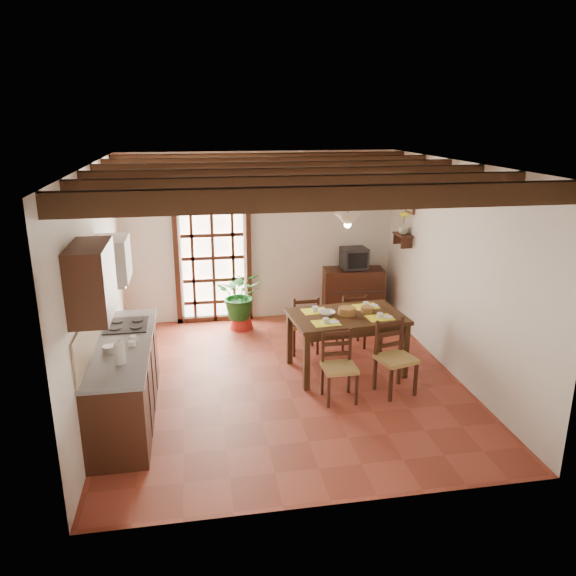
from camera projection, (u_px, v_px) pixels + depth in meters
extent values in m
plane|color=maroon|center=(286.00, 381.00, 7.38)|extent=(5.00, 5.00, 0.00)
cube|color=silver|center=(260.00, 237.00, 9.32)|extent=(4.50, 0.02, 2.80)
cube|color=silver|center=(336.00, 362.00, 4.62)|extent=(4.50, 0.02, 2.80)
cube|color=silver|center=(97.00, 288.00, 6.60)|extent=(0.02, 5.00, 2.80)
cube|color=silver|center=(455.00, 270.00, 7.34)|extent=(0.02, 5.00, 2.80)
cube|color=white|center=(285.00, 164.00, 6.56)|extent=(4.50, 5.00, 0.02)
cube|color=black|center=(328.00, 198.00, 4.61)|extent=(4.50, 0.14, 0.20)
cube|color=black|center=(307.00, 186.00, 5.40)|extent=(4.50, 0.14, 0.20)
cube|color=black|center=(292.00, 177.00, 6.19)|extent=(4.50, 0.14, 0.20)
cube|color=black|center=(280.00, 170.00, 6.99)|extent=(4.50, 0.14, 0.20)
cube|color=black|center=(270.00, 164.00, 7.78)|extent=(4.50, 0.14, 0.20)
cube|color=black|center=(263.00, 160.00, 8.57)|extent=(4.50, 0.14, 0.20)
cube|color=white|center=(213.00, 257.00, 9.27)|extent=(1.01, 0.02, 2.11)
cube|color=#331910|center=(210.00, 188.00, 8.89)|extent=(1.26, 0.10, 0.08)
cube|color=#331910|center=(177.00, 259.00, 9.13)|extent=(0.08, 0.10, 2.28)
cube|color=#331910|center=(249.00, 256.00, 9.32)|extent=(0.08, 0.10, 2.28)
cube|color=#331910|center=(213.00, 258.00, 9.21)|extent=(1.01, 0.03, 2.02)
cube|color=#331910|center=(125.00, 382.00, 6.37)|extent=(0.60, 2.20, 0.88)
cube|color=slate|center=(122.00, 345.00, 6.23)|extent=(0.64, 2.25, 0.04)
cube|color=tan|center=(93.00, 327.00, 6.12)|extent=(0.02, 2.20, 0.50)
cube|color=#331910|center=(91.00, 281.00, 5.27)|extent=(0.35, 0.80, 0.70)
cube|color=white|center=(112.00, 259.00, 6.48)|extent=(0.38, 0.60, 0.50)
cube|color=silver|center=(114.00, 282.00, 6.56)|extent=(0.32, 0.55, 0.04)
cube|color=black|center=(127.00, 325.00, 6.74)|extent=(0.50, 0.55, 0.02)
cylinder|color=white|center=(120.00, 354.00, 5.69)|extent=(0.11, 0.11, 0.24)
cylinder|color=silver|center=(109.00, 350.00, 5.97)|extent=(0.14, 0.14, 0.10)
cube|color=#372111|center=(347.00, 316.00, 7.46)|extent=(1.56, 1.08, 0.05)
cube|color=#372111|center=(347.00, 322.00, 7.49)|extent=(1.40, 0.97, 0.11)
cube|color=#372111|center=(380.00, 329.00, 8.13)|extent=(0.08, 0.08, 0.75)
cube|color=#372111|center=(290.00, 338.00, 7.80)|extent=(0.08, 0.08, 0.75)
cube|color=#372111|center=(405.00, 351.00, 7.37)|extent=(0.08, 0.08, 0.75)
cube|color=#372111|center=(307.00, 362.00, 7.04)|extent=(0.08, 0.08, 0.75)
cube|color=#AA8B48|center=(339.00, 368.00, 6.76)|extent=(0.40, 0.38, 0.05)
cube|color=#331910|center=(336.00, 346.00, 6.85)|extent=(0.40, 0.04, 0.44)
cube|color=#331910|center=(339.00, 384.00, 6.83)|extent=(0.38, 0.36, 0.43)
cube|color=#AA8B48|center=(396.00, 359.00, 6.94)|extent=(0.52, 0.50, 0.05)
cube|color=#331910|center=(389.00, 336.00, 7.02)|extent=(0.42, 0.14, 0.47)
cube|color=#331910|center=(395.00, 376.00, 7.00)|extent=(0.49, 0.48, 0.46)
cube|color=#AA8B48|center=(303.00, 323.00, 8.19)|extent=(0.41, 0.40, 0.05)
cube|color=#331910|center=(306.00, 313.00, 7.97)|extent=(0.41, 0.04, 0.44)
cube|color=#331910|center=(303.00, 337.00, 8.25)|extent=(0.39, 0.38, 0.43)
cube|color=#AA8B48|center=(351.00, 320.00, 8.38)|extent=(0.40, 0.38, 0.05)
cube|color=#331910|center=(355.00, 310.00, 8.16)|extent=(0.39, 0.04, 0.43)
cube|color=#331910|center=(351.00, 333.00, 8.44)|extent=(0.38, 0.36, 0.42)
cube|color=#FCF927|center=(324.00, 319.00, 7.16)|extent=(0.34, 0.25, 0.01)
cube|color=#FCF927|center=(379.00, 315.00, 7.28)|extent=(0.34, 0.25, 0.01)
cube|color=#FCF927|center=(316.00, 307.00, 7.60)|extent=(0.34, 0.25, 0.01)
cube|color=#FCF927|center=(368.00, 304.00, 7.72)|extent=(0.34, 0.25, 0.01)
cylinder|color=olive|center=(347.00, 308.00, 7.43)|extent=(0.23, 0.23, 0.10)
imported|color=white|center=(327.00, 313.00, 7.43)|extent=(0.23, 0.23, 0.05)
cube|color=#331910|center=(353.00, 293.00, 9.60)|extent=(1.05, 0.56, 0.86)
cube|color=black|center=(354.00, 258.00, 9.42)|extent=(0.43, 0.39, 0.35)
cube|color=black|center=(357.00, 261.00, 9.25)|extent=(0.33, 0.04, 0.26)
cube|color=white|center=(349.00, 214.00, 9.45)|extent=(0.25, 0.03, 0.32)
cone|color=maroon|center=(241.00, 322.00, 9.16)|extent=(0.39, 0.39, 0.24)
imported|color=#144C19|center=(241.00, 295.00, 9.02)|extent=(2.07, 1.84, 2.09)
cube|color=#331910|center=(403.00, 235.00, 8.78)|extent=(0.20, 0.42, 0.03)
cube|color=#331910|center=(407.00, 243.00, 8.65)|extent=(0.18, 0.03, 0.18)
cube|color=#331910|center=(399.00, 238.00, 8.97)|extent=(0.18, 0.03, 0.18)
imported|color=#B2BFB2|center=(403.00, 229.00, 8.75)|extent=(0.15, 0.15, 0.15)
sphere|color=#FCF927|center=(404.00, 215.00, 8.69)|extent=(0.14, 0.14, 0.14)
cylinder|color=#144C19|center=(404.00, 225.00, 8.74)|extent=(0.01, 0.01, 0.28)
cube|color=brown|center=(410.00, 203.00, 8.65)|extent=(0.03, 0.32, 0.32)
cube|color=#C3B292|center=(409.00, 203.00, 8.65)|extent=(0.01, 0.26, 0.26)
cylinder|color=black|center=(349.00, 189.00, 7.07)|extent=(0.01, 0.01, 0.70)
cone|color=beige|center=(348.00, 218.00, 7.18)|extent=(0.36, 0.36, 0.14)
sphere|color=#FFD88C|center=(348.00, 225.00, 7.20)|extent=(0.09, 0.09, 0.09)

